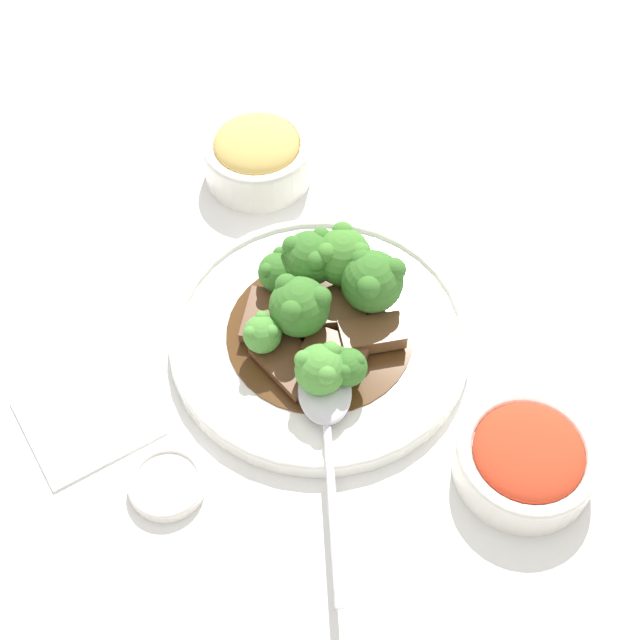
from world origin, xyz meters
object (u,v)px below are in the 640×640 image
broccoli_floret_0 (343,256)px  serving_spoon (326,408)px  broccoli_floret_3 (262,334)px  broccoli_floret_7 (299,306)px  main_plate (320,336)px  broccoli_floret_5 (320,369)px  beef_strip_2 (261,316)px  beef_strip_3 (290,362)px  broccoli_floret_4 (348,367)px  side_bowl_appetizer (258,155)px  beef_strip_1 (331,309)px  side_bowl_kimchi (526,458)px  broccoli_floret_2 (310,257)px  beef_strip_4 (337,348)px  broccoli_floret_1 (374,282)px  broccoli_floret_6 (279,272)px  sauce_dish (167,484)px  beef_strip_0 (372,334)px

broccoli_floret_0 → serving_spoon: 0.14m
broccoli_floret_3 → broccoli_floret_7: 0.04m
main_plate → broccoli_floret_5: broccoli_floret_5 is taller
beef_strip_2 → broccoli_floret_0: size_ratio=0.96×
beef_strip_3 → broccoli_floret_0: size_ratio=1.12×
broccoli_floret_3 → broccoli_floret_5: size_ratio=0.84×
main_plate → broccoli_floret_0: bearing=-141.3°
broccoli_floret_4 → side_bowl_appetizer: bearing=-102.4°
beef_strip_1 → side_bowl_kimchi: (-0.06, 0.20, -0.00)m
beef_strip_2 → broccoli_floret_2: size_ratio=1.03×
main_plate → beef_strip_4: (-0.00, 0.03, 0.01)m
broccoli_floret_4 → side_bowl_appetizer: broccoli_floret_4 is taller
beef_strip_1 → broccoli_floret_7: 0.04m
beef_strip_1 → broccoli_floret_1: 0.05m
beef_strip_4 → broccoli_floret_6: (0.01, -0.09, 0.02)m
broccoli_floret_2 → beef_strip_2: bearing=13.6°
broccoli_floret_3 → beef_strip_2: bearing=-114.7°
broccoli_floret_0 → side_bowl_appetizer: bearing=-92.6°
broccoli_floret_1 → side_bowl_kimchi: bearing=97.0°
broccoli_floret_0 → broccoli_floret_4: 0.11m
beef_strip_2 → broccoli_floret_6: broccoli_floret_6 is taller
main_plate → broccoli_floret_5: 0.07m
broccoli_floret_7 → broccoli_floret_1: bearing=169.5°
serving_spoon → sauce_dish: serving_spoon is taller
broccoli_floret_0 → broccoli_floret_5: 0.11m
broccoli_floret_3 → broccoli_floret_1: bearing=174.6°
broccoli_floret_6 → beef_strip_3: bearing=66.9°
beef_strip_1 → broccoli_floret_4: bearing=70.1°
broccoli_floret_2 → broccoli_floret_1: bearing=121.2°
side_bowl_appetizer → main_plate: bearing=76.2°
beef_strip_3 → sauce_dish: beef_strip_3 is taller
broccoli_floret_1 → sauce_dish: size_ratio=1.01×
beef_strip_4 → broccoli_floret_7: broccoli_floret_7 is taller
beef_strip_3 → broccoli_floret_7: 0.05m
beef_strip_0 → side_bowl_appetizer: bearing=-94.4°
beef_strip_2 → broccoli_floret_6: 0.04m
broccoli_floret_0 → broccoli_floret_4: broccoli_floret_0 is taller
beef_strip_1 → beef_strip_4: beef_strip_1 is taller
serving_spoon → side_bowl_kimchi: 0.16m
beef_strip_1 → broccoli_floret_3: 0.07m
broccoli_floret_7 → sauce_dish: broccoli_floret_7 is taller
broccoli_floret_6 → side_bowl_appetizer: (-0.06, -0.15, -0.01)m
side_bowl_kimchi → sauce_dish: (0.25, -0.13, -0.02)m
beef_strip_1 → sauce_dish: bearing=19.7°
beef_strip_1 → side_bowl_kimchi: bearing=106.1°
broccoli_floret_5 → sauce_dish: broccoli_floret_5 is taller
beef_strip_4 → broccoli_floret_0: bearing=-124.4°
broccoli_floret_2 → broccoli_floret_6: 0.03m
broccoli_floret_2 → side_bowl_appetizer: bearing=-101.3°
beef_strip_3 → serving_spoon: bearing=92.8°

